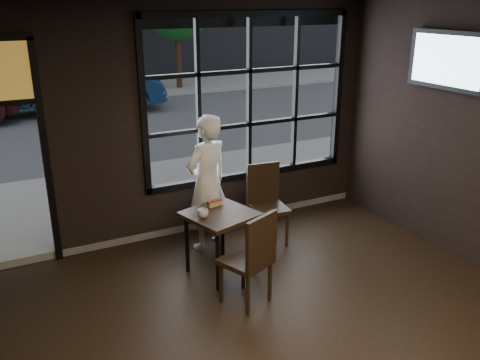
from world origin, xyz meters
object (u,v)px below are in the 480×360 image
chair_near (246,257)px  navy_car (91,84)px  man (207,183)px  cafe_table (220,243)px

chair_near → navy_car: 10.68m
chair_near → man: size_ratio=0.60×
navy_car → man: bearing=-172.3°
cafe_table → navy_car: bearing=70.5°
man → navy_car: man is taller
chair_near → navy_car: (0.58, 10.67, 0.25)m
man → navy_car: bearing=-112.2°
cafe_table → man: (0.14, 0.68, 0.50)m
chair_near → navy_car: size_ratio=0.26×
cafe_table → man: bearing=62.1°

